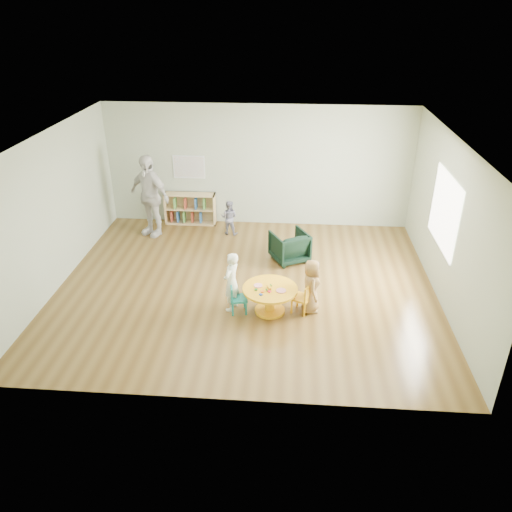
# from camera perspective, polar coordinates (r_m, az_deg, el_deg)

# --- Properties ---
(room) EXTENTS (7.10, 7.00, 2.80)m
(room) POSITION_cam_1_polar(r_m,az_deg,el_deg) (8.61, -1.16, 7.44)
(room) COLOR brown
(room) RESTS_ON ground
(activity_table) EXTENTS (0.94, 0.94, 0.51)m
(activity_table) POSITION_cam_1_polar(r_m,az_deg,el_deg) (8.53, 1.61, -4.52)
(activity_table) COLOR #F5AC14
(activity_table) RESTS_ON ground
(kid_chair_left) EXTENTS (0.34, 0.34, 0.53)m
(kid_chair_left) POSITION_cam_1_polar(r_m,az_deg,el_deg) (8.54, -2.27, -4.79)
(kid_chair_left) COLOR #17827C
(kid_chair_left) RESTS_ON ground
(kid_chair_right) EXTENTS (0.39, 0.39, 0.55)m
(kid_chair_right) POSITION_cam_1_polar(r_m,az_deg,el_deg) (8.56, 5.44, -4.73)
(kid_chair_right) COLOR #F5AC14
(kid_chair_right) RESTS_ON ground
(bookshelf) EXTENTS (1.20, 0.30, 0.75)m
(bookshelf) POSITION_cam_1_polar(r_m,az_deg,el_deg) (12.03, -7.56, 5.40)
(bookshelf) COLOR tan
(bookshelf) RESTS_ON ground
(alphabet_poster) EXTENTS (0.74, 0.01, 0.54)m
(alphabet_poster) POSITION_cam_1_polar(r_m,az_deg,el_deg) (11.82, -7.67, 10.05)
(alphabet_poster) COLOR white
(alphabet_poster) RESTS_ON ground
(armchair) EXTENTS (0.92, 0.92, 0.63)m
(armchair) POSITION_cam_1_polar(r_m,az_deg,el_deg) (10.21, 3.86, 1.10)
(armchair) COLOR black
(armchair) RESTS_ON ground
(child_left) EXTENTS (0.39, 0.46, 1.08)m
(child_left) POSITION_cam_1_polar(r_m,az_deg,el_deg) (8.50, -2.83, -2.98)
(child_left) COLOR white
(child_left) RESTS_ON ground
(child_right) EXTENTS (0.37, 0.51, 0.97)m
(child_right) POSITION_cam_1_polar(r_m,az_deg,el_deg) (8.51, 6.32, -3.46)
(child_right) COLOR yellow
(child_right) RESTS_ON ground
(toddler) EXTENTS (0.44, 0.36, 0.80)m
(toddler) POSITION_cam_1_polar(r_m,az_deg,el_deg) (11.35, -3.10, 4.42)
(toddler) COLOR #191B3F
(toddler) RESTS_ON ground
(adult_caretaker) EXTENTS (1.17, 0.92, 1.85)m
(adult_caretaker) POSITION_cam_1_polar(r_m,az_deg,el_deg) (11.39, -12.10, 6.76)
(adult_caretaker) COLOR silver
(adult_caretaker) RESTS_ON ground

